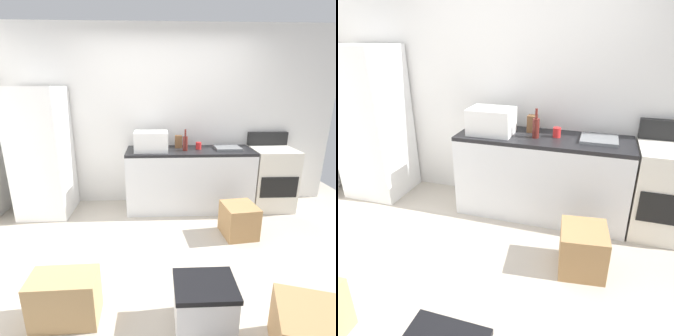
# 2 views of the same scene
# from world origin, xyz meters

# --- Properties ---
(ground_plane) EXTENTS (6.00, 6.00, 0.00)m
(ground_plane) POSITION_xyz_m (0.00, 0.00, 0.00)
(ground_plane) COLOR #B2A899
(wall_back) EXTENTS (5.00, 0.10, 2.60)m
(wall_back) POSITION_xyz_m (0.00, 1.55, 1.30)
(wall_back) COLOR silver
(wall_back) RESTS_ON ground_plane
(kitchen_counter) EXTENTS (1.80, 0.60, 0.90)m
(kitchen_counter) POSITION_xyz_m (0.30, 1.20, 0.45)
(kitchen_counter) COLOR silver
(kitchen_counter) RESTS_ON ground_plane
(refrigerator) EXTENTS (0.68, 0.66, 1.77)m
(refrigerator) POSITION_xyz_m (-1.75, 1.15, 0.88)
(refrigerator) COLOR white
(refrigerator) RESTS_ON ground_plane
(stove_oven) EXTENTS (0.60, 0.61, 1.10)m
(stove_oven) POSITION_xyz_m (1.52, 1.21, 0.47)
(stove_oven) COLOR silver
(stove_oven) RESTS_ON ground_plane
(microwave) EXTENTS (0.46, 0.34, 0.27)m
(microwave) POSITION_xyz_m (-0.25, 1.15, 1.04)
(microwave) COLOR white
(microwave) RESTS_ON kitchen_counter
(sink_basin) EXTENTS (0.36, 0.32, 0.03)m
(sink_basin) POSITION_xyz_m (0.85, 1.23, 0.92)
(sink_basin) COLOR slate
(sink_basin) RESTS_ON kitchen_counter
(wine_bottle) EXTENTS (0.07, 0.07, 0.30)m
(wine_bottle) POSITION_xyz_m (0.23, 1.14, 1.01)
(wine_bottle) COLOR #591E19
(wine_bottle) RESTS_ON kitchen_counter
(coffee_mug) EXTENTS (0.08, 0.08, 0.10)m
(coffee_mug) POSITION_xyz_m (0.43, 1.23, 0.95)
(coffee_mug) COLOR red
(coffee_mug) RESTS_ON kitchen_counter
(knife_block) EXTENTS (0.10, 0.10, 0.18)m
(knife_block) POSITION_xyz_m (0.15, 1.33, 0.99)
(knife_block) COLOR brown
(knife_block) RESTS_ON kitchen_counter
(cardboard_box_medium) EXTENTS (0.43, 0.44, 0.40)m
(cardboard_box_medium) POSITION_xyz_m (0.82, 0.40, 0.20)
(cardboard_box_medium) COLOR #A37A4C
(cardboard_box_medium) RESTS_ON ground_plane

